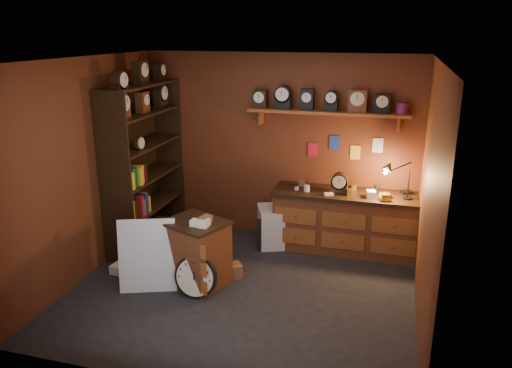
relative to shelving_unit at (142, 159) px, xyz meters
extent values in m
plane|color=black|center=(1.79, -0.98, -1.25)|extent=(4.00, 4.00, 0.00)
cube|color=#622D17|center=(1.79, 0.82, 0.10)|extent=(4.00, 0.02, 2.70)
cube|color=#622D17|center=(1.79, -2.78, 0.10)|extent=(4.00, 0.02, 2.70)
cube|color=#622D17|center=(-0.21, -0.98, 0.10)|extent=(0.02, 3.60, 2.70)
cube|color=#622D17|center=(3.79, -0.98, 0.10)|extent=(0.02, 3.60, 2.70)
cube|color=beige|center=(1.79, -0.98, 1.45)|extent=(4.00, 3.60, 0.02)
cube|color=#954F20|center=(2.49, 0.67, 0.67)|extent=(2.20, 0.30, 0.04)
cube|color=#954F20|center=(1.54, 0.74, 0.55)|extent=(0.04, 0.16, 0.20)
cube|color=#954F20|center=(3.44, 0.74, 0.55)|extent=(0.04, 0.16, 0.20)
cylinder|color=#B21419|center=(3.47, 0.67, 0.76)|extent=(0.16, 0.16, 0.15)
cube|color=#B61626|center=(1.94, 0.81, 0.10)|extent=(0.14, 0.01, 0.20)
cube|color=navy|center=(2.24, 0.81, 0.22)|extent=(0.14, 0.01, 0.20)
cube|color=gold|center=(2.54, 0.81, 0.10)|extent=(0.14, 0.01, 0.20)
cube|color=silver|center=(2.84, 0.81, 0.22)|extent=(0.14, 0.01, 0.20)
cube|color=black|center=(-0.19, 0.00, -0.10)|extent=(0.03, 1.60, 2.30)
cube|color=black|center=(0.04, -0.78, -0.10)|extent=(0.45, 0.03, 2.30)
cube|color=black|center=(0.04, 0.78, -0.10)|extent=(0.45, 0.03, 2.30)
cube|color=black|center=(0.04, 0.00, -1.20)|extent=(0.43, 1.54, 0.03)
cube|color=black|center=(0.04, 0.00, -0.70)|extent=(0.43, 1.54, 0.03)
cube|color=black|center=(0.04, 0.00, -0.25)|extent=(0.43, 1.54, 0.03)
cube|color=black|center=(0.04, 0.00, 0.20)|extent=(0.43, 1.54, 0.03)
cube|color=black|center=(0.04, 0.00, 0.65)|extent=(0.43, 1.54, 0.03)
cube|color=black|center=(0.04, 0.00, 1.03)|extent=(0.43, 1.54, 0.03)
cube|color=brown|center=(2.84, 0.50, -0.85)|extent=(1.98, 0.60, 0.80)
cube|color=black|center=(2.84, 0.50, -0.43)|extent=(2.04, 0.66, 0.05)
cube|color=#954F20|center=(2.84, 0.20, -0.85)|extent=(1.90, 0.02, 0.52)
cylinder|color=black|center=(3.63, 0.45, -0.39)|extent=(0.12, 0.12, 0.02)
cylinder|color=black|center=(3.63, 0.45, -0.20)|extent=(0.02, 0.02, 0.38)
cylinder|color=black|center=(3.51, 0.42, 0.04)|extent=(0.27, 0.09, 0.14)
cone|color=black|center=(3.37, 0.39, 0.00)|extent=(0.18, 0.14, 0.18)
cube|color=brown|center=(1.20, -0.99, -0.86)|extent=(0.84, 0.78, 0.78)
cube|color=black|center=(1.20, -0.99, -0.46)|extent=(0.89, 0.83, 0.03)
cube|color=#954F20|center=(1.20, -1.27, -0.86)|extent=(0.57, 0.25, 0.67)
cylinder|color=black|center=(1.31, -1.30, -1.00)|extent=(0.51, 0.17, 0.52)
cylinder|color=beige|center=(1.31, -1.33, -0.99)|extent=(0.45, 0.10, 0.44)
cube|color=black|center=(1.31, -1.34, -0.92)|extent=(0.01, 0.04, 0.16)
cube|color=black|center=(1.37, -1.34, -1.02)|extent=(0.12, 0.01, 0.01)
cube|color=silver|center=(0.70, -1.29, -1.25)|extent=(0.70, 0.41, 0.89)
cube|color=silver|center=(1.88, 0.42, -0.98)|extent=(0.69, 0.69, 0.55)
cube|color=black|center=(1.88, 0.14, -0.98)|extent=(0.43, 0.19, 0.44)
cube|color=brown|center=(0.34, -0.87, -1.17)|extent=(0.32, 0.29, 0.17)
cube|color=white|center=(0.14, -1.00, -1.20)|extent=(0.22, 0.25, 0.12)
cube|color=brown|center=(1.57, -0.74, -1.17)|extent=(0.30, 0.30, 0.18)
camera|label=1|loc=(3.41, -6.12, 1.76)|focal=35.00mm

